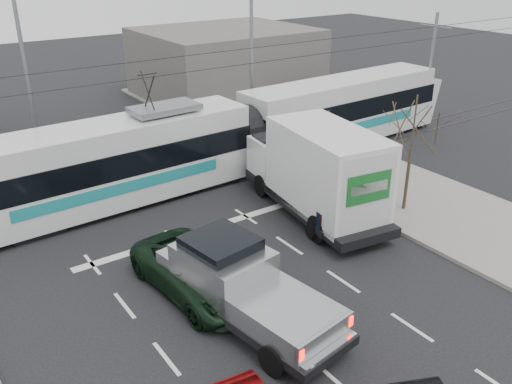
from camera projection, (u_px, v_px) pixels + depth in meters
ground at (305, 298)px, 17.71m from camera, size 120.00×120.00×0.00m
sidewalk_right at (473, 223)px, 22.36m from camera, size 6.00×60.00×0.15m
rails at (168, 194)px, 25.17m from camera, size 60.00×1.60×0.03m
building_right at (226, 63)px, 40.85m from camera, size 12.00×10.00×5.00m
bare_tree at (414, 128)px, 21.97m from camera, size 2.40×2.40×5.00m
traffic_signal at (326, 132)px, 24.80m from camera, size 0.44×0.44×3.60m
street_lamp_near at (249, 54)px, 29.86m from camera, size 2.38×0.25×9.00m
street_lamp_far at (22, 73)px, 25.37m from camera, size 2.38×0.25×9.00m
catenary at (162, 113)px, 23.57m from camera, size 60.00×0.20×7.00m
tram at (242, 133)px, 27.13m from camera, size 27.29×3.82×5.55m
silver_pickup at (239, 283)px, 16.42m from camera, size 3.17×6.85×2.40m
box_truck at (317, 171)px, 22.50m from camera, size 3.86×8.27×3.98m
navy_pickup at (314, 188)px, 22.98m from camera, size 3.52×5.80×2.30m
green_car at (198, 272)px, 17.75m from camera, size 2.91×5.63×1.52m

